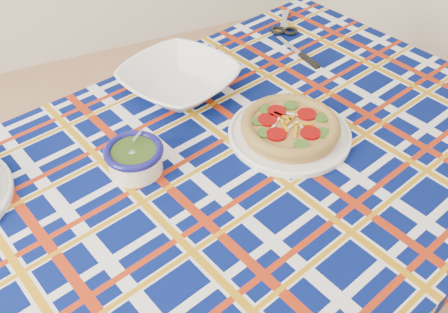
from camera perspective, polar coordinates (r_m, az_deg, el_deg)
name	(u,v)px	position (r m, az deg, el deg)	size (l,w,h in m)	color
dining_table	(228,193)	(1.35, 0.42, -4.14)	(2.02, 1.56, 0.84)	brown
tablecloth	(228,185)	(1.33, 0.43, -3.33)	(1.82, 1.15, 0.12)	#040F4D
main_focaccia_plate	(290,127)	(1.38, 7.58, 3.41)	(0.35, 0.35, 0.07)	#B27A3F
pesto_bowl	(135,157)	(1.28, -10.19, -0.01)	(0.15, 0.15, 0.09)	#1E340E
serving_bowl	(179,80)	(1.54, -5.16, 8.66)	(0.33, 0.33, 0.08)	white
table_knife	(290,46)	(1.80, 7.59, 12.42)	(0.25, 0.02, 0.01)	silver
kitchen_scissors	(285,19)	(1.96, 6.97, 15.30)	(0.22, 0.11, 0.02)	silver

